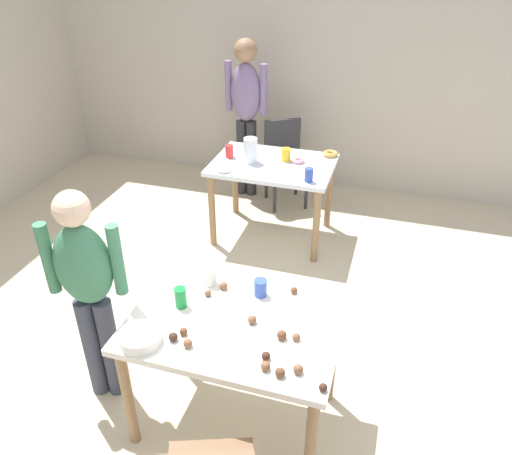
% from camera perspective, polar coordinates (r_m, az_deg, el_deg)
% --- Properties ---
extents(ground_plane, '(6.40, 6.40, 0.00)m').
position_cam_1_polar(ground_plane, '(3.43, -1.98, -17.54)').
color(ground_plane, beige).
extents(wall_back, '(6.40, 0.10, 2.60)m').
position_cam_1_polar(wall_back, '(5.53, 8.99, 17.47)').
color(wall_back, '#BCB2A3').
rests_on(wall_back, ground_plane).
extents(dining_table_near, '(1.14, 0.75, 0.75)m').
position_cam_1_polar(dining_table_near, '(2.80, -2.57, -12.50)').
color(dining_table_near, silver).
rests_on(dining_table_near, ground_plane).
extents(dining_table_far, '(1.08, 0.76, 0.75)m').
position_cam_1_polar(dining_table_far, '(4.57, 1.92, 6.08)').
color(dining_table_far, silver).
rests_on(dining_table_far, ground_plane).
extents(chair_far_table, '(0.55, 0.55, 0.87)m').
position_cam_1_polar(chair_far_table, '(5.29, 3.27, 7.94)').
color(chair_far_table, '#2D2D33').
rests_on(chair_far_table, ground_plane).
extents(person_girl_near, '(0.45, 0.28, 1.43)m').
position_cam_1_polar(person_girl_near, '(2.98, -18.53, -6.08)').
color(person_girl_near, '#383D4C').
rests_on(person_girl_near, ground_plane).
extents(person_adult_far, '(0.45, 0.23, 1.65)m').
position_cam_1_polar(person_adult_far, '(5.26, -1.13, 13.73)').
color(person_adult_far, '#28282D').
rests_on(person_adult_far, ground_plane).
extents(mixing_bowl, '(0.21, 0.21, 0.06)m').
position_cam_1_polar(mixing_bowl, '(2.67, -13.01, -12.07)').
color(mixing_bowl, white).
rests_on(mixing_bowl, dining_table_near).
extents(soda_can, '(0.07, 0.07, 0.12)m').
position_cam_1_polar(soda_can, '(2.83, -8.53, -7.85)').
color(soda_can, '#198438').
rests_on(soda_can, dining_table_near).
extents(fork_near, '(0.17, 0.02, 0.01)m').
position_cam_1_polar(fork_near, '(2.73, -3.92, -10.74)').
color(fork_near, silver).
rests_on(fork_near, dining_table_near).
extents(cup_near_0, '(0.07, 0.07, 0.10)m').
position_cam_1_polar(cup_near_0, '(2.88, 0.51, -6.84)').
color(cup_near_0, '#3351B2').
rests_on(cup_near_0, dining_table_near).
extents(cup_near_1, '(0.08, 0.08, 0.11)m').
position_cam_1_polar(cup_near_1, '(2.97, -5.24, -5.46)').
color(cup_near_1, white).
rests_on(cup_near_1, dining_table_near).
extents(cake_ball_0, '(0.05, 0.05, 0.05)m').
position_cam_1_polar(cake_ball_0, '(2.63, 2.94, -12.07)').
color(cake_ball_0, brown).
rests_on(cake_ball_0, dining_table_near).
extents(cake_ball_1, '(0.04, 0.04, 0.04)m').
position_cam_1_polar(cake_ball_1, '(2.53, 1.13, -14.35)').
color(cake_ball_1, '#3D2319').
rests_on(cake_ball_1, dining_table_near).
extents(cake_ball_2, '(0.04, 0.04, 0.04)m').
position_cam_1_polar(cake_ball_2, '(2.63, 4.58, -12.25)').
color(cake_ball_2, brown).
rests_on(cake_ball_2, dining_table_near).
extents(cake_ball_3, '(0.04, 0.04, 0.04)m').
position_cam_1_polar(cake_ball_3, '(2.90, -5.47, -7.42)').
color(cake_ball_3, brown).
rests_on(cake_ball_3, dining_table_near).
extents(cake_ball_4, '(0.05, 0.05, 0.05)m').
position_cam_1_polar(cake_ball_4, '(2.47, 4.80, -15.70)').
color(cake_ball_4, brown).
rests_on(cake_ball_4, dining_table_near).
extents(cake_ball_5, '(0.04, 0.04, 0.04)m').
position_cam_1_polar(cake_ball_5, '(2.68, -8.21, -11.60)').
color(cake_ball_5, brown).
rests_on(cake_ball_5, dining_table_near).
extents(cake_ball_6, '(0.05, 0.05, 0.05)m').
position_cam_1_polar(cake_ball_6, '(2.45, 2.75, -16.09)').
color(cake_ball_6, brown).
rests_on(cake_ball_6, dining_table_near).
extents(cake_ball_7, '(0.05, 0.05, 0.05)m').
position_cam_1_polar(cake_ball_7, '(2.71, -0.44, -10.40)').
color(cake_ball_7, brown).
rests_on(cake_ball_7, dining_table_near).
extents(cake_ball_8, '(0.05, 0.05, 0.05)m').
position_cam_1_polar(cake_ball_8, '(2.95, -3.69, -6.60)').
color(cake_ball_8, brown).
rests_on(cake_ball_8, dining_table_near).
extents(cake_ball_9, '(0.05, 0.05, 0.05)m').
position_cam_1_polar(cake_ball_9, '(2.65, -9.37, -12.14)').
color(cake_ball_9, '#3D2319').
rests_on(cake_ball_9, dining_table_near).
extents(cake_ball_10, '(0.05, 0.05, 0.05)m').
position_cam_1_polar(cake_ball_10, '(2.61, -7.74, -12.87)').
color(cake_ball_10, brown).
rests_on(cake_ball_10, dining_table_near).
extents(cake_ball_11, '(0.04, 0.04, 0.04)m').
position_cam_1_polar(cake_ball_11, '(2.42, 7.61, -17.52)').
color(cake_ball_11, '#3D2319').
rests_on(cake_ball_11, dining_table_near).
extents(cake_ball_12, '(0.05, 0.05, 0.05)m').
position_cam_1_polar(cake_ball_12, '(2.48, 1.07, -15.42)').
color(cake_ball_12, brown).
rests_on(cake_ball_12, dining_table_near).
extents(cake_ball_13, '(0.04, 0.04, 0.04)m').
position_cam_1_polar(cake_ball_13, '(2.92, 4.33, -7.13)').
color(cake_ball_13, brown).
rests_on(cake_ball_13, dining_table_near).
extents(pitcher_far, '(0.12, 0.12, 0.22)m').
position_cam_1_polar(pitcher_far, '(4.50, -0.62, 8.75)').
color(pitcher_far, white).
rests_on(pitcher_far, dining_table_far).
extents(cup_far_0, '(0.07, 0.07, 0.12)m').
position_cam_1_polar(cup_far_0, '(4.62, -3.04, 8.62)').
color(cup_far_0, red).
rests_on(cup_far_0, dining_table_far).
extents(cup_far_1, '(0.08, 0.08, 0.12)m').
position_cam_1_polar(cup_far_1, '(4.55, 3.42, 8.26)').
color(cup_far_1, yellow).
rests_on(cup_far_1, dining_table_far).
extents(cup_far_2, '(0.07, 0.07, 0.12)m').
position_cam_1_polar(cup_far_2, '(4.17, 6.01, 5.94)').
color(cup_far_2, '#3351B2').
rests_on(cup_far_2, dining_table_far).
extents(donut_far_0, '(0.14, 0.14, 0.04)m').
position_cam_1_polar(donut_far_0, '(4.71, 8.43, 8.27)').
color(donut_far_0, gold).
rests_on(donut_far_0, dining_table_far).
extents(donut_far_1, '(0.12, 0.12, 0.03)m').
position_cam_1_polar(donut_far_1, '(4.54, 4.80, 7.57)').
color(donut_far_1, pink).
rests_on(donut_far_1, dining_table_far).
extents(donut_far_2, '(0.12, 0.12, 0.04)m').
position_cam_1_polar(donut_far_2, '(4.35, -3.65, 6.55)').
color(donut_far_2, white).
rests_on(donut_far_2, dining_table_far).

